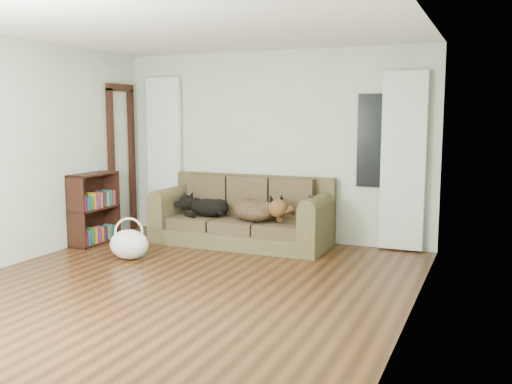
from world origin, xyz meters
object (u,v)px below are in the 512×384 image
at_px(dog_black_lab, 207,207).
at_px(tote_bag, 129,246).
at_px(sofa, 241,211).
at_px(dog_shepherd, 257,210).
at_px(bookshelf, 94,207).

xyz_separation_m(dog_black_lab, tote_bag, (-0.39, -1.26, -0.32)).
xyz_separation_m(sofa, dog_shepherd, (0.27, -0.09, 0.04)).
relative_size(tote_bag, bookshelf, 0.52).
bearing_deg(dog_shepherd, dog_black_lab, 26.34).
distance_m(sofa, dog_black_lab, 0.51).
xyz_separation_m(sofa, tote_bag, (-0.90, -1.27, -0.29)).
height_order(dog_black_lab, bookshelf, bookshelf).
distance_m(sofa, tote_bag, 1.59).
xyz_separation_m(dog_shepherd, tote_bag, (-1.17, -1.18, -0.33)).
bearing_deg(dog_black_lab, tote_bag, -97.84).
xyz_separation_m(dog_shepherd, bookshelf, (-2.11, -0.64, 0.01)).
bearing_deg(tote_bag, sofa, 54.60).
height_order(dog_shepherd, bookshelf, bookshelf).
height_order(dog_black_lab, tote_bag, dog_black_lab).
distance_m(sofa, dog_shepherd, 0.28).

